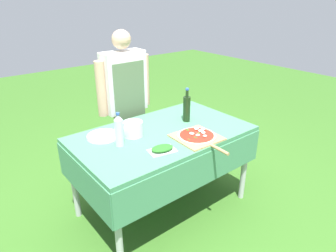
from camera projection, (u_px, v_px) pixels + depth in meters
ground_plane at (163, 205)px, 2.78m from camera, size 12.00×12.00×0.00m
prep_table at (163, 142)px, 2.51m from camera, size 1.46×0.87×0.75m
person_cook at (125, 97)px, 2.87m from camera, size 0.57×0.19×1.51m
pizza_on_peel at (197, 137)px, 2.36m from camera, size 0.35×0.52×0.05m
oil_bottle at (187, 108)px, 2.64m from camera, size 0.06×0.06×0.30m
water_bottle at (119, 130)px, 2.21m from camera, size 0.06×0.06×0.27m
herb_container at (162, 149)px, 2.17m from camera, size 0.22×0.16×0.04m
mixing_tub at (133, 129)px, 2.38m from camera, size 0.15×0.15×0.12m
plate_stack at (103, 136)px, 2.38m from camera, size 0.26×0.26×0.02m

